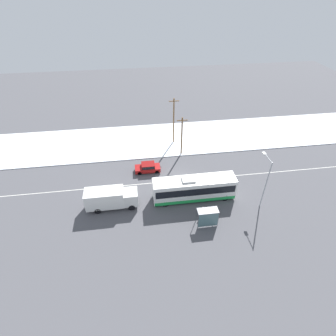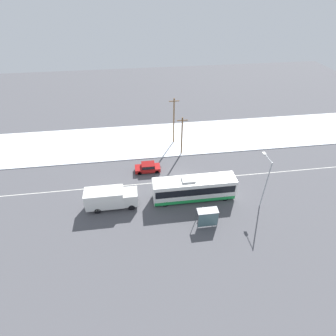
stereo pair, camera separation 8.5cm
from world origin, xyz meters
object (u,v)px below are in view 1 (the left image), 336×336
(utility_pole_snowlot, at_px, (174,121))
(bus_shelter, at_px, (208,216))
(utility_pole_roadside, at_px, (182,136))
(city_bus, at_px, (194,189))
(box_truck, at_px, (111,198))
(sedan_car, at_px, (148,167))
(pedestrian_at_stop, at_px, (202,211))
(streetlamp, at_px, (266,177))

(utility_pole_snowlot, bearing_deg, bus_shelter, -86.75)
(utility_pole_roadside, bearing_deg, city_bus, -91.28)
(box_truck, distance_m, utility_pole_roadside, 16.76)
(sedan_car, height_order, utility_pole_roadside, utility_pole_roadside)
(sedan_car, height_order, bus_shelter, bus_shelter)
(box_truck, bearing_deg, bus_shelter, -22.25)
(pedestrian_at_stop, bearing_deg, streetlamp, 8.44)
(pedestrian_at_stop, distance_m, streetlamp, 9.35)
(sedan_car, bearing_deg, bus_shelter, 118.40)
(bus_shelter, bearing_deg, pedestrian_at_stop, 100.07)
(bus_shelter, bearing_deg, box_truck, 157.75)
(utility_pole_roadside, distance_m, utility_pole_snowlot, 4.27)
(pedestrian_at_stop, xyz_separation_m, bus_shelter, (0.28, -1.57, 0.65))
(sedan_car, relative_size, pedestrian_at_stop, 2.46)
(city_bus, relative_size, sedan_car, 2.85)
(box_truck, height_order, utility_pole_snowlot, utility_pole_snowlot)
(pedestrian_at_stop, xyz_separation_m, utility_pole_roadside, (-0.13, 15.09, 2.74))
(box_truck, relative_size, sedan_car, 1.73)
(bus_shelter, xyz_separation_m, utility_pole_roadside, (-0.41, 16.66, 2.08))
(box_truck, xyz_separation_m, sedan_car, (5.60, 7.35, -0.84))
(city_bus, xyz_separation_m, utility_pole_roadside, (0.26, 11.43, 1.99))
(pedestrian_at_stop, bearing_deg, sedan_car, 120.69)
(pedestrian_at_stop, bearing_deg, utility_pole_snowlot, 92.69)
(streetlamp, xyz_separation_m, utility_pole_snowlot, (-9.38, 17.94, -0.18))
(sedan_car, distance_m, utility_pole_roadside, 8.15)
(city_bus, bearing_deg, bus_shelter, -82.76)
(sedan_car, distance_m, utility_pole_snowlot, 10.73)
(city_bus, relative_size, utility_pole_roadside, 1.63)
(box_truck, height_order, pedestrian_at_stop, box_truck)
(city_bus, xyz_separation_m, box_truck, (-11.63, -0.20, -0.10))
(city_bus, relative_size, pedestrian_at_stop, 7.01)
(sedan_car, relative_size, utility_pole_snowlot, 0.46)
(city_bus, height_order, box_truck, city_bus)
(sedan_car, xyz_separation_m, utility_pole_snowlot, (5.51, 8.39, 3.77))
(bus_shelter, bearing_deg, sedan_car, 118.40)
(sedan_car, xyz_separation_m, pedestrian_at_stop, (6.41, -10.81, 0.20))
(city_bus, bearing_deg, utility_pole_roadside, 88.72)
(city_bus, height_order, bus_shelter, city_bus)
(pedestrian_at_stop, height_order, utility_pole_roadside, utility_pole_roadside)
(box_truck, xyz_separation_m, utility_pole_roadside, (11.89, 11.63, 2.10))
(bus_shelter, relative_size, streetlamp, 0.35)
(utility_pole_snowlot, bearing_deg, utility_pole_roadside, -79.38)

